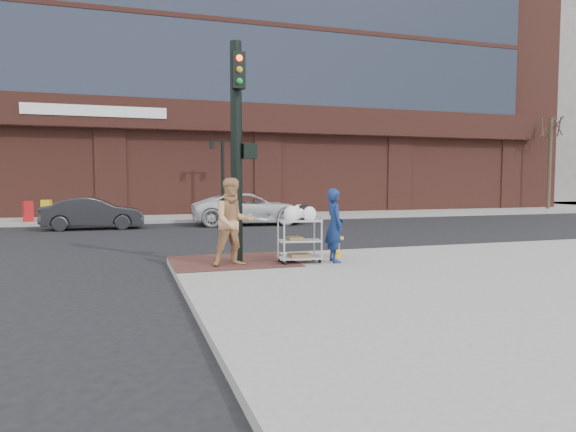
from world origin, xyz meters
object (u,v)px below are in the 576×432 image
object	(u,v)px
lamp_post	(223,169)
woman_blue	(335,225)
sedan_dark	(93,213)
fire_hydrant	(335,239)
utility_cart	(300,237)
traffic_signal_pole	(238,145)
pedestrian_tan	(233,222)
minivan_white	(249,209)

from	to	relation	value
lamp_post	woman_blue	bearing A→B (deg)	-91.31
sedan_dark	fire_hydrant	size ratio (longest dim) A/B	4.73
woman_blue	utility_cart	size ratio (longest dim) A/B	1.28
traffic_signal_pole	utility_cart	world-z (taller)	traffic_signal_pole
traffic_signal_pole	sedan_dark	xyz separation A→B (m)	(-3.72, 11.18, -2.17)
traffic_signal_pole	woman_blue	size ratio (longest dim) A/B	2.94
pedestrian_tan	woman_blue	bearing A→B (deg)	-11.86
lamp_post	woman_blue	distance (m)	15.99
lamp_post	traffic_signal_pole	world-z (taller)	traffic_signal_pole
woman_blue	utility_cart	world-z (taller)	woman_blue
minivan_white	utility_cart	distance (m)	12.01
sedan_dark	lamp_post	bearing A→B (deg)	-56.34
lamp_post	minivan_white	distance (m)	4.33
sedan_dark	utility_cart	distance (m)	12.74
lamp_post	pedestrian_tan	bearing A→B (deg)	-99.70
sedan_dark	fire_hydrant	bearing A→B (deg)	-150.40
lamp_post	woman_blue	xyz separation A→B (m)	(-0.36, -15.90, -1.62)
traffic_signal_pole	lamp_post	bearing A→B (deg)	80.76
woman_blue	minivan_white	distance (m)	12.08
fire_hydrant	utility_cart	bearing A→B (deg)	-152.38
pedestrian_tan	sedan_dark	xyz separation A→B (m)	(-3.51, 11.66, -0.45)
pedestrian_tan	minivan_white	size ratio (longest dim) A/B	0.37
traffic_signal_pole	fire_hydrant	bearing A→B (deg)	1.68
lamp_post	fire_hydrant	xyz separation A→B (m)	(-0.02, -15.16, -2.03)
utility_cart	woman_blue	bearing A→B (deg)	-10.74
woman_blue	utility_cart	distance (m)	0.85
fire_hydrant	sedan_dark	bearing A→B (deg)	119.09
pedestrian_tan	minivan_white	distance (m)	12.28
lamp_post	sedan_dark	size ratio (longest dim) A/B	0.99
utility_cart	fire_hydrant	xyz separation A→B (m)	(1.14, 0.60, -0.17)
lamp_post	pedestrian_tan	world-z (taller)	lamp_post
lamp_post	pedestrian_tan	distance (m)	16.01
pedestrian_tan	utility_cart	world-z (taller)	pedestrian_tan
traffic_signal_pole	sedan_dark	distance (m)	11.98
lamp_post	utility_cart	distance (m)	15.90
sedan_dark	traffic_signal_pole	bearing A→B (deg)	-161.07
minivan_white	pedestrian_tan	bearing A→B (deg)	168.88
woman_blue	minivan_white	world-z (taller)	woman_blue
traffic_signal_pole	pedestrian_tan	world-z (taller)	traffic_signal_pole
lamp_post	fire_hydrant	bearing A→B (deg)	-90.08
pedestrian_tan	fire_hydrant	world-z (taller)	pedestrian_tan
pedestrian_tan	minivan_white	bearing A→B (deg)	67.83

